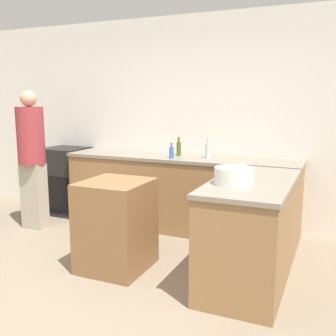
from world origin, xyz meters
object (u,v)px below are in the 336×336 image
(island_table, at_px, (116,225))
(range_oven, at_px, (66,180))
(mixing_bowl, at_px, (234,176))
(water_bottle_blue, at_px, (172,152))
(olive_oil_bottle, at_px, (179,148))
(person_by_range, at_px, (32,155))
(vinegar_bottle_clear, at_px, (208,150))

(island_table, bearing_deg, range_oven, 140.66)
(range_oven, xyz_separation_m, mixing_bowl, (2.83, -1.34, 0.54))
(water_bottle_blue, bearing_deg, olive_oil_bottle, 91.94)
(island_table, distance_m, person_by_range, 1.81)
(island_table, height_order, mixing_bowl, mixing_bowl)
(water_bottle_blue, height_order, person_by_range, person_by_range)
(olive_oil_bottle, bearing_deg, range_oven, -178.90)
(olive_oil_bottle, bearing_deg, mixing_bowl, -52.24)
(vinegar_bottle_clear, xyz_separation_m, olive_oil_bottle, (-0.40, 0.05, -0.00))
(olive_oil_bottle, xyz_separation_m, person_by_range, (-1.69, -0.77, -0.08))
(island_table, height_order, water_bottle_blue, water_bottle_blue)
(olive_oil_bottle, bearing_deg, island_table, -93.28)
(mixing_bowl, distance_m, water_bottle_blue, 1.54)
(vinegar_bottle_clear, relative_size, olive_oil_bottle, 1.02)
(water_bottle_blue, relative_size, olive_oil_bottle, 0.80)
(person_by_range, bearing_deg, water_bottle_blue, 17.10)
(person_by_range, bearing_deg, vinegar_bottle_clear, 19.07)
(island_table, height_order, person_by_range, person_by_range)
(island_table, bearing_deg, person_by_range, 158.30)
(water_bottle_blue, xyz_separation_m, vinegar_bottle_clear, (0.39, 0.20, 0.02))
(range_oven, bearing_deg, water_bottle_blue, -7.00)
(mixing_bowl, distance_m, olive_oil_bottle, 1.74)
(island_table, height_order, olive_oil_bottle, olive_oil_bottle)
(mixing_bowl, relative_size, person_by_range, 0.19)
(vinegar_bottle_clear, relative_size, person_by_range, 0.14)
(water_bottle_blue, height_order, vinegar_bottle_clear, vinegar_bottle_clear)
(island_table, relative_size, olive_oil_bottle, 3.69)
(range_oven, relative_size, island_table, 1.09)
(olive_oil_bottle, distance_m, person_by_range, 1.86)
(range_oven, xyz_separation_m, vinegar_bottle_clear, (2.17, -0.02, 0.56))
(water_bottle_blue, bearing_deg, range_oven, 173.00)
(range_oven, distance_m, olive_oil_bottle, 1.85)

